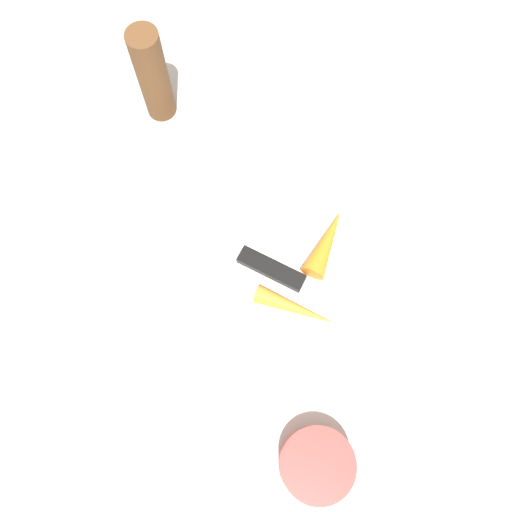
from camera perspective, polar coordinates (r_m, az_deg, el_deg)
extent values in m
plane|color=#ADA8A0|center=(0.73, 0.00, -0.29)|extent=(1.40, 1.40, 0.00)
cube|color=white|center=(0.73, 0.00, -0.15)|extent=(0.36, 0.26, 0.01)
cube|color=#B7B7BC|center=(0.73, -5.42, 1.98)|extent=(0.09, 0.09, 0.00)
cube|color=black|center=(0.71, 1.59, -1.33)|extent=(0.08, 0.08, 0.01)
cone|color=orange|center=(0.72, 7.28, 1.45)|extent=(0.09, 0.09, 0.03)
cone|color=orange|center=(0.69, 4.05, -5.39)|extent=(0.08, 0.10, 0.02)
cylinder|color=red|center=(0.68, 6.22, -20.50)|extent=(0.09, 0.09, 0.05)
cylinder|color=brown|center=(0.78, -10.55, 17.73)|extent=(0.04, 0.04, 0.16)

